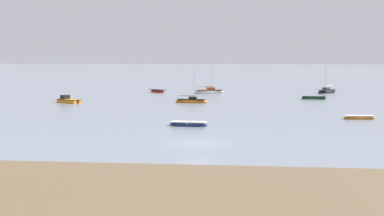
% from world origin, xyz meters
% --- Properties ---
extents(ground_plane, '(800.00, 800.00, 0.00)m').
position_xyz_m(ground_plane, '(0.00, 0.00, 0.00)').
color(ground_plane, gray).
extents(sailboat_moored_0, '(4.81, 1.91, 5.26)m').
position_xyz_m(sailboat_moored_0, '(-4.87, 37.90, 0.23)').
color(sailboat_moored_0, orange).
rests_on(sailboat_moored_0, ground).
extents(rowboat_moored_0, '(3.97, 1.55, 0.62)m').
position_xyz_m(rowboat_moored_0, '(13.38, 46.80, 0.17)').
color(rowboat_moored_0, '#23602D').
rests_on(rowboat_moored_0, ground).
extents(motorboat_moored_3, '(4.47, 3.48, 1.64)m').
position_xyz_m(motorboat_moored_3, '(-22.90, 35.98, 0.25)').
color(motorboat_moored_3, orange).
rests_on(motorboat_moored_3, ground).
extents(sailboat_moored_1, '(5.96, 3.83, 6.40)m').
position_xyz_m(sailboat_moored_1, '(-4.04, 58.85, 0.28)').
color(sailboat_moored_1, white).
rests_on(sailboat_moored_1, ground).
extents(rowboat_moored_2, '(3.44, 1.38, 0.53)m').
position_xyz_m(rowboat_moored_2, '(15.58, 19.00, 0.14)').
color(rowboat_moored_2, orange).
rests_on(rowboat_moored_2, ground).
extents(rowboat_moored_3, '(3.91, 4.31, 0.69)m').
position_xyz_m(rowboat_moored_3, '(-13.83, 60.53, 0.19)').
color(rowboat_moored_3, red).
rests_on(rowboat_moored_3, ground).
extents(sailboat_moored_2, '(4.57, 5.50, 6.18)m').
position_xyz_m(sailboat_moored_2, '(17.14, 62.05, 0.27)').
color(sailboat_moored_2, black).
rests_on(sailboat_moored_2, ground).
extents(rowboat_moored_4, '(3.87, 1.65, 0.59)m').
position_xyz_m(rowboat_moored_4, '(-1.98, 10.86, 0.16)').
color(rowboat_moored_4, navy).
rests_on(rowboat_moored_4, ground).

